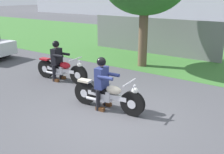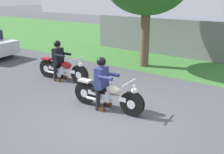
% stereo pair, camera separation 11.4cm
% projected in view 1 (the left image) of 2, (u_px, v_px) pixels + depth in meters
% --- Properties ---
extents(ground, '(120.00, 120.00, 0.00)m').
position_uv_depth(ground, '(108.00, 117.00, 6.41)').
color(ground, '#4C4C51').
extents(grass_verge, '(60.00, 12.00, 0.01)m').
position_uv_depth(grass_verge, '(215.00, 50.00, 14.10)').
color(grass_verge, '#3D7533').
rests_on(grass_verge, ground).
extents(motorcycle_lead, '(2.11, 0.66, 0.88)m').
position_uv_depth(motorcycle_lead, '(108.00, 95.00, 6.72)').
color(motorcycle_lead, black).
rests_on(motorcycle_lead, ground).
extents(rider_lead, '(0.57, 0.49, 1.40)m').
position_uv_depth(rider_lead, '(102.00, 79.00, 6.68)').
color(rider_lead, black).
rests_on(rider_lead, ground).
extents(motorcycle_follow, '(2.17, 0.66, 0.89)m').
position_uv_depth(motorcycle_follow, '(61.00, 70.00, 8.98)').
color(motorcycle_follow, black).
rests_on(motorcycle_follow, ground).
extents(rider_follow, '(0.57, 0.49, 1.41)m').
position_uv_depth(rider_follow, '(57.00, 57.00, 8.93)').
color(rider_follow, black).
rests_on(rider_follow, ground).
extents(fence_segment, '(7.00, 0.06, 1.80)m').
position_uv_depth(fence_segment, '(152.00, 36.00, 13.04)').
color(fence_segment, slate).
rests_on(fence_segment, ground).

